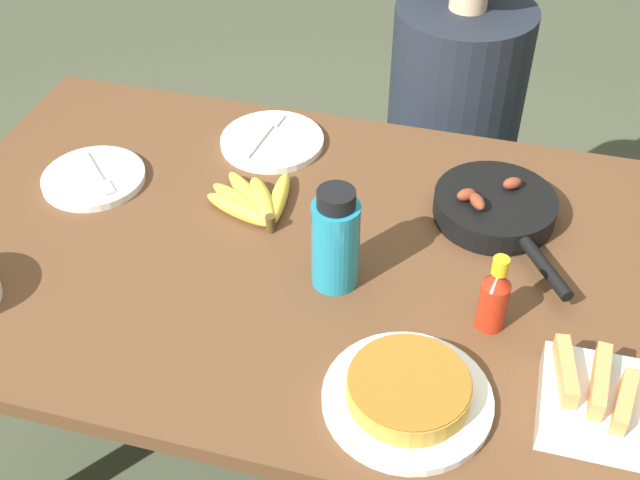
# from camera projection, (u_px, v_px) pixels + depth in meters

# --- Properties ---
(ground_plane) EXTENTS (14.00, 14.00, 0.00)m
(ground_plane) POSITION_uv_depth(u_px,v_px,m) (320.00, 473.00, 2.01)
(ground_plane) COLOR #474C38
(dining_table) EXTENTS (1.58, 0.94, 0.75)m
(dining_table) POSITION_uv_depth(u_px,v_px,m) (320.00, 289.00, 1.58)
(dining_table) COLOR brown
(dining_table) RESTS_ON ground_plane
(banana_bunch) EXTENTS (0.18, 0.19, 0.04)m
(banana_bunch) POSITION_uv_depth(u_px,v_px,m) (255.00, 203.00, 1.60)
(banana_bunch) COLOR gold
(banana_bunch) RESTS_ON dining_table
(skillet) EXTENTS (0.28, 0.36, 0.08)m
(skillet) POSITION_uv_depth(u_px,v_px,m) (495.00, 208.00, 1.57)
(skillet) COLOR black
(skillet) RESTS_ON dining_table
(frittata_plate_center) EXTENTS (0.27, 0.27, 0.06)m
(frittata_plate_center) POSITION_uv_depth(u_px,v_px,m) (408.00, 393.00, 1.24)
(frittata_plate_center) COLOR white
(frittata_plate_center) RESTS_ON dining_table
(empty_plate_near_front) EXTENTS (0.23, 0.23, 0.02)m
(empty_plate_near_front) POSITION_uv_depth(u_px,v_px,m) (272.00, 141.00, 1.78)
(empty_plate_near_front) COLOR white
(empty_plate_near_front) RESTS_ON dining_table
(empty_plate_far_left) EXTENTS (0.21, 0.21, 0.02)m
(empty_plate_far_left) POSITION_uv_depth(u_px,v_px,m) (94.00, 178.00, 1.68)
(empty_plate_far_left) COLOR white
(empty_plate_far_left) RESTS_ON dining_table
(water_bottle) EXTENTS (0.09, 0.09, 0.20)m
(water_bottle) POSITION_uv_depth(u_px,v_px,m) (335.00, 240.00, 1.40)
(water_bottle) COLOR teal
(water_bottle) RESTS_ON dining_table
(hot_sauce_bottle) EXTENTS (0.05, 0.05, 0.15)m
(hot_sauce_bottle) POSITION_uv_depth(u_px,v_px,m) (494.00, 297.00, 1.33)
(hot_sauce_bottle) COLOR #B72814
(hot_sauce_bottle) RESTS_ON dining_table
(person_figure) EXTENTS (0.37, 0.37, 1.20)m
(person_figure) POSITION_uv_depth(u_px,v_px,m) (447.00, 167.00, 2.16)
(person_figure) COLOR black
(person_figure) RESTS_ON ground_plane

